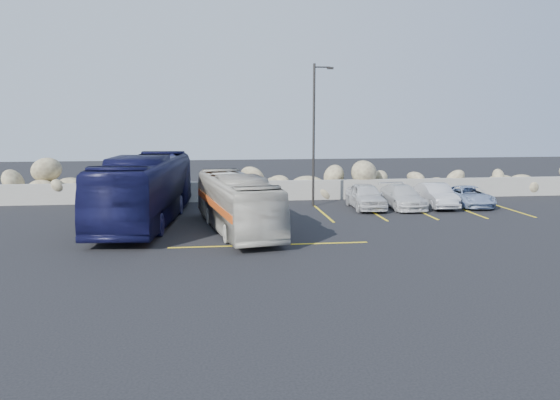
{
  "coord_description": "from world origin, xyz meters",
  "views": [
    {
      "loc": [
        -3.22,
        -20.93,
        5.04
      ],
      "look_at": [
        -0.1,
        4.0,
        1.23
      ],
      "focal_mm": 35.0,
      "sensor_mm": 36.0,
      "label": 1
    }
  ],
  "objects": [
    {
      "name": "tour_coach",
      "position": [
        -6.42,
        5.59,
        1.63
      ],
      "size": [
        3.88,
        11.95,
        3.27
      ],
      "primitive_type": "imported",
      "rotation": [
        0.0,
        0.0,
        -0.1
      ],
      "color": "#0F0F33",
      "rests_on": "ground"
    },
    {
      "name": "car_c",
      "position": [
        7.37,
        8.31,
        0.63
      ],
      "size": [
        1.82,
        4.39,
        1.27
      ],
      "primitive_type": "imported",
      "rotation": [
        0.0,
        0.0,
        -0.01
      ],
      "color": "silver",
      "rests_on": "ground"
    },
    {
      "name": "car_a",
      "position": [
        5.25,
        8.3,
        0.7
      ],
      "size": [
        1.77,
        4.18,
        1.41
      ],
      "primitive_type": "imported",
      "rotation": [
        0.0,
        0.0,
        -0.03
      ],
      "color": "silver",
      "rests_on": "ground"
    },
    {
      "name": "car_b",
      "position": [
        9.36,
        8.34,
        0.66
      ],
      "size": [
        1.58,
        4.08,
        1.32
      ],
      "primitive_type": "imported",
      "rotation": [
        0.0,
        0.0,
        -0.04
      ],
      "color": "#B9B9BE",
      "rests_on": "ground"
    },
    {
      "name": "car_d",
      "position": [
        11.4,
        8.44,
        0.57
      ],
      "size": [
        2.16,
        4.21,
        1.14
      ],
      "primitive_type": "imported",
      "rotation": [
        0.0,
        0.0,
        -0.07
      ],
      "color": "#8599BC",
      "rests_on": "ground"
    },
    {
      "name": "ground",
      "position": [
        0.0,
        0.0,
        0.0
      ],
      "size": [
        90.0,
        90.0,
        0.0
      ],
      "primitive_type": "plane",
      "color": "black",
      "rests_on": "ground"
    },
    {
      "name": "vintage_bus",
      "position": [
        -2.15,
        3.25,
        1.26
      ],
      "size": [
        3.65,
        9.31,
        2.53
      ],
      "primitive_type": "imported",
      "rotation": [
        0.0,
        0.0,
        0.17
      ],
      "color": "#B9B6A7",
      "rests_on": "ground"
    },
    {
      "name": "lamppost",
      "position": [
        2.56,
        9.5,
        4.3
      ],
      "size": [
        1.14,
        0.18,
        8.0
      ],
      "color": "#2B2826",
      "rests_on": "ground"
    },
    {
      "name": "riprap_pile",
      "position": [
        0.0,
        13.2,
        1.3
      ],
      "size": [
        54.0,
        2.8,
        2.6
      ],
      "primitive_type": null,
      "color": "#867457",
      "rests_on": "ground"
    },
    {
      "name": "seawall",
      "position": [
        0.0,
        12.0,
        0.6
      ],
      "size": [
        60.0,
        0.4,
        1.2
      ],
      "primitive_type": "cube",
      "color": "gray",
      "rests_on": "ground"
    },
    {
      "name": "parking_lines",
      "position": [
        4.64,
        5.57,
        0.01
      ],
      "size": [
        18.16,
        9.36,
        0.01
      ],
      "color": "yellow",
      "rests_on": "ground"
    }
  ]
}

